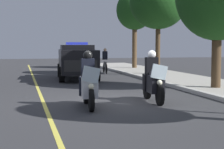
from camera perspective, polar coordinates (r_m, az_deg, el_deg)
ground_plane at (r=12.08m, az=0.21°, el=-4.33°), size 80.00×80.00×0.00m
curb_strip at (r=13.43m, az=15.44°, el=-3.26°), size 48.00×0.24×0.15m
lane_stripe_center at (r=11.73m, az=-10.65°, el=-4.66°), size 48.00×0.12×0.01m
police_motorcycle_lead_left at (r=10.96m, az=-3.74°, el=-1.57°), size 2.14×0.62×1.72m
police_motorcycle_lead_right at (r=12.05m, az=6.50°, el=-1.02°), size 2.14×0.62×1.72m
police_suv at (r=20.06m, az=-5.54°, el=2.28°), size 5.03×2.37×2.05m
cyclist_background at (r=24.26m, az=-1.11°, el=2.18°), size 1.76×0.34×1.69m
tree_far_back at (r=22.91m, az=7.31°, el=11.28°), size 3.56×3.56×6.15m
tree_behind_suv at (r=28.95m, az=3.60°, el=10.02°), size 2.89×2.89×6.11m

